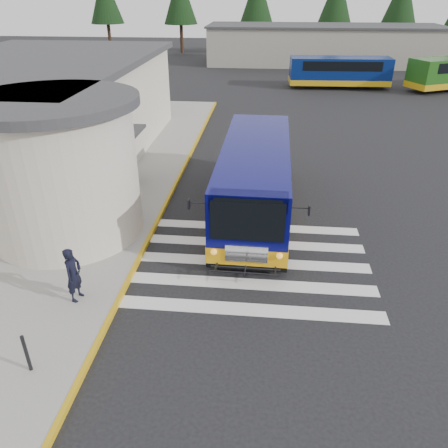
# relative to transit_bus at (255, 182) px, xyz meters

# --- Properties ---
(ground) EXTENTS (140.00, 140.00, 0.00)m
(ground) POSITION_rel_transit_bus_xyz_m (0.41, -2.87, -1.32)
(ground) COLOR black
(ground) RESTS_ON ground
(sidewalk) EXTENTS (10.00, 34.00, 0.15)m
(sidewalk) POSITION_rel_transit_bus_xyz_m (-8.59, 1.13, -1.24)
(sidewalk) COLOR gray
(sidewalk) RESTS_ON ground
(curb_strip) EXTENTS (0.12, 34.00, 0.16)m
(curb_strip) POSITION_rel_transit_bus_xyz_m (-3.64, 1.13, -1.24)
(curb_strip) COLOR #C39412
(curb_strip) RESTS_ON ground
(station_building) EXTENTS (12.70, 18.70, 4.80)m
(station_building) POSITION_rel_transit_bus_xyz_m (-10.43, 4.03, 1.25)
(station_building) COLOR beige
(station_building) RESTS_ON ground
(crosswalk) EXTENTS (8.00, 5.35, 0.01)m
(crosswalk) POSITION_rel_transit_bus_xyz_m (-0.09, -3.67, -1.31)
(crosswalk) COLOR silver
(crosswalk) RESTS_ON ground
(depot_building) EXTENTS (26.40, 8.40, 4.20)m
(depot_building) POSITION_rel_transit_bus_xyz_m (6.41, 39.13, 0.79)
(depot_building) COLOR gray
(depot_building) RESTS_ON ground
(transit_bus) EXTENTS (3.56, 9.81, 2.75)m
(transit_bus) POSITION_rel_transit_bus_xyz_m (0.00, 0.00, 0.00)
(transit_bus) COLOR #070753
(transit_bus) RESTS_ON ground
(pedestrian_a) EXTENTS (0.50, 0.66, 1.64)m
(pedestrian_a) POSITION_rel_transit_bus_xyz_m (-4.79, -6.22, -0.35)
(pedestrian_a) COLOR black
(pedestrian_a) RESTS_ON sidewalk
(pedestrian_b) EXTENTS (0.86, 0.94, 1.56)m
(pedestrian_b) POSITION_rel_transit_bus_xyz_m (-4.71, -3.08, -0.39)
(pedestrian_b) COLOR black
(pedestrian_b) RESTS_ON sidewalk
(bollard) EXTENTS (0.08, 0.08, 1.02)m
(bollard) POSITION_rel_transit_bus_xyz_m (-4.84, -8.89, -0.66)
(bollard) COLOR black
(bollard) RESTS_ON sidewalk
(far_bus_a) EXTENTS (8.76, 2.75, 2.24)m
(far_bus_a) POSITION_rel_transit_bus_xyz_m (6.55, 25.29, 0.14)
(far_bus_a) COLOR #071953
(far_bus_a) RESTS_ON ground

